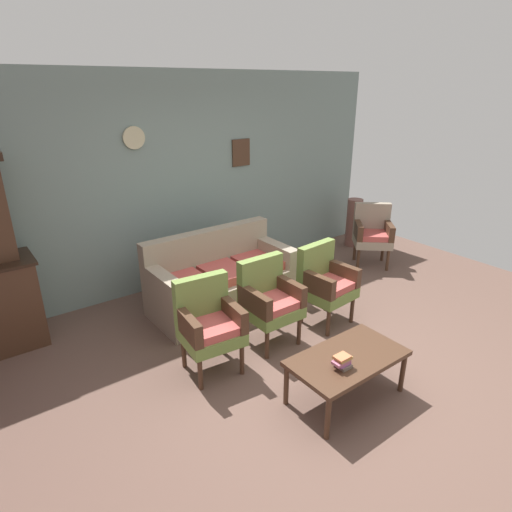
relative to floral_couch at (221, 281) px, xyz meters
name	(u,v)px	position (x,y,z in m)	size (l,w,h in m)	color
ground_plane	(321,370)	(0.06, -1.66, -0.33)	(7.68, 7.68, 0.00)	brown
wall_back_with_decor	(182,182)	(0.06, 0.97, 1.02)	(6.40, 0.09, 2.70)	gray
floral_couch	(221,281)	(0.00, 0.00, 0.00)	(1.73, 0.83, 0.90)	gray
armchair_by_doorway	(209,322)	(-0.75, -0.99, 0.17)	(0.57, 0.54, 0.90)	olive
armchair_row_middle	(269,298)	(-0.02, -0.95, 0.17)	(0.52, 0.49, 0.90)	olive
armchair_near_couch_end	(325,281)	(0.73, -1.00, 0.17)	(0.56, 0.54, 0.90)	olive
wingback_chair_by_fireplace	(372,232)	(2.49, -0.22, 0.17)	(0.71, 0.71, 0.90)	gray
coffee_table	(347,361)	(-0.04, -2.04, 0.05)	(1.00, 0.56, 0.42)	#472D1E
book_stack_on_table	(342,361)	(-0.20, -2.11, 0.15)	(0.16, 0.12, 0.11)	#756559
floor_vase_by_wall	(354,222)	(2.91, 0.49, 0.06)	(0.25, 0.25, 0.78)	brown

